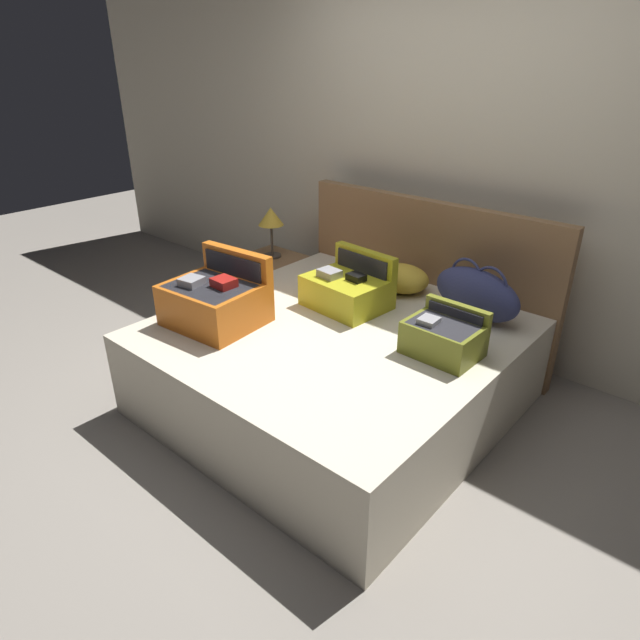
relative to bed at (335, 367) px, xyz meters
The scene contains 11 objects.
ground_plane 0.48m from the bed, 90.00° to the right, with size 12.00×12.00×0.00m, color gray.
back_wall 1.63m from the bed, 90.00° to the left, with size 8.00×0.10×2.60m, color beige.
bed is the anchor object (origin of this frame).
headboard 0.99m from the bed, 90.00° to the left, with size 1.86×0.08×1.06m, color olive.
hard_case_large 0.80m from the bed, 144.80° to the right, with size 0.54×0.49×0.39m.
hard_case_medium 0.48m from the bed, 116.68° to the left, with size 0.50×0.42×0.32m.
hard_case_small 0.71m from the bed, 12.07° to the left, with size 0.37×0.29×0.24m.
duffel_bag 0.92m from the bed, 51.30° to the left, with size 0.60×0.33×0.34m.
pillow_near_headboard 0.77m from the bed, 91.68° to the left, with size 0.36×0.30×0.17m, color gold.
nightstand 1.37m from the bed, 150.82° to the left, with size 0.44×0.40×0.48m, color olive.
table_lamp 1.46m from the bed, 150.82° to the left, with size 0.19×0.19×0.39m.
Camera 1 is at (1.73, -1.73, 1.92)m, focal length 30.56 mm.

